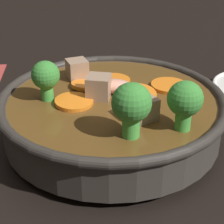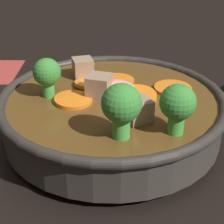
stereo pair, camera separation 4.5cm
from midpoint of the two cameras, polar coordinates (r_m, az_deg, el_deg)
The scene contains 2 objects.
ground_plane at distance 0.47m, azimuth -2.75°, elevation -4.09°, with size 3.00×3.00×0.00m, color black.
stirfry_bowl at distance 0.45m, azimuth -2.84°, elevation 0.13°, with size 0.27×0.27×0.11m.
Camera 1 is at (0.39, 0.09, 0.25)m, focal length 60.00 mm.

